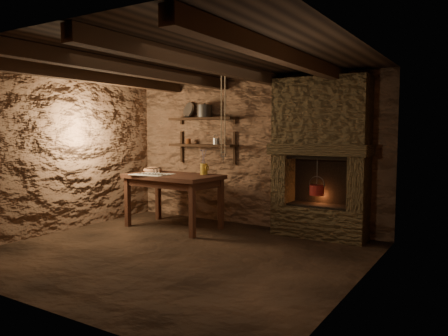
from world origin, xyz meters
The scene contains 25 objects.
floor centered at (0.00, 0.00, 0.00)m, with size 4.50×4.50×0.00m, color black.
back_wall centered at (0.00, 2.00, 1.20)m, with size 4.50×0.04×2.40m, color brown.
front_wall centered at (0.00, -2.00, 1.20)m, with size 4.50×0.04×2.40m, color brown.
left_wall centered at (-2.25, 0.00, 1.20)m, with size 0.04×4.00×2.40m, color brown.
right_wall centered at (2.25, 0.00, 1.20)m, with size 0.04×4.00×2.40m, color brown.
ceiling centered at (0.00, 0.00, 2.40)m, with size 4.50×4.00×0.04m, color black.
beam_far_left centered at (-1.50, 0.00, 2.31)m, with size 0.14×3.95×0.16m, color black.
beam_mid_left centered at (-0.50, 0.00, 2.31)m, with size 0.14×3.95×0.16m, color black.
beam_mid_right centered at (0.50, 0.00, 2.31)m, with size 0.14×3.95×0.16m, color black.
beam_far_right centered at (1.50, 0.00, 2.31)m, with size 0.14×3.95×0.16m, color black.
shelf_lower centered at (-0.85, 1.84, 1.30)m, with size 1.25×0.30×0.04m, color black.
shelf_upper centered at (-0.85, 1.84, 1.75)m, with size 1.25×0.30×0.04m, color black.
hearth centered at (1.25, 1.77, 1.23)m, with size 1.43×0.51×2.30m.
work_table centered at (-0.94, 1.14, 0.46)m, with size 1.55×0.94×0.86m.
linen_cloth centered at (-1.21, 0.94, 0.86)m, with size 0.58×0.47×0.01m, color white.
pewter_cutlery_row centered at (-1.21, 0.92, 0.87)m, with size 0.49×0.19×0.01m, color gray, non-canonical shape.
drinking_glasses centered at (-1.19, 1.06, 0.90)m, with size 0.19×0.06×0.08m, color white, non-canonical shape.
stoneware_jug centered at (-0.51, 1.38, 1.03)m, with size 0.15×0.15×0.40m.
wooden_bowl centered at (-1.47, 1.26, 0.89)m, with size 0.31×0.31×0.11m, color #A86D48.
iron_stockpot centered at (-0.82, 1.84, 1.87)m, with size 0.26×0.26×0.19m, color #322F2C.
tin_pan centered at (-1.23, 1.94, 1.91)m, with size 0.28×0.28×0.04m, color #A9AAA4.
small_kettle centered at (-0.58, 1.84, 1.37)m, with size 0.15×0.11×0.16m, color #A9AAA4, non-canonical shape.
rusty_tin centered at (-1.16, 1.84, 1.37)m, with size 0.09×0.09×0.09m, color #5B2912.
red_pot centered at (1.22, 1.72, 0.70)m, with size 0.24×0.24×0.54m.
hanging_ropes centered at (0.05, 1.05, 1.80)m, with size 0.08×0.08×1.20m, color #CDB990, non-canonical shape.
Camera 1 is at (3.38, -4.27, 1.54)m, focal length 35.00 mm.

